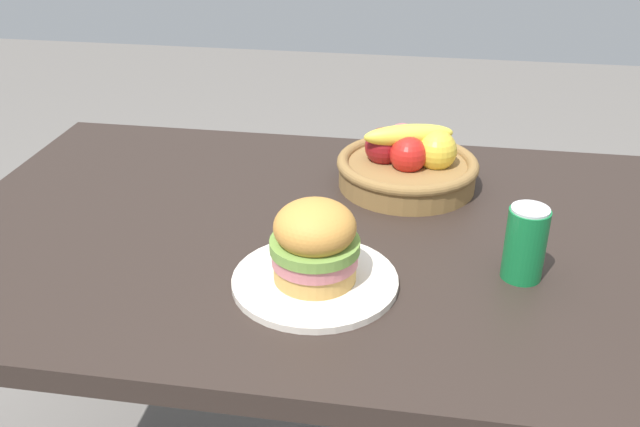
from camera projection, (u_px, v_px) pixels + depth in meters
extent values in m
cube|color=#2D231E|center=(320.00, 237.00, 1.30)|extent=(1.40, 0.90, 0.04)
cylinder|color=#2D231E|center=(116.00, 272.00, 1.89)|extent=(0.07, 0.07, 0.71)
cylinder|color=#2D231E|center=(594.00, 316.00, 1.71)|extent=(0.07, 0.07, 0.71)
cylinder|color=silver|center=(315.00, 281.00, 1.13)|extent=(0.27, 0.27, 0.01)
cylinder|color=tan|center=(315.00, 270.00, 1.12)|extent=(0.13, 0.13, 0.03)
cylinder|color=#C67075|center=(315.00, 256.00, 1.10)|extent=(0.14, 0.14, 0.02)
cylinder|color=olive|center=(315.00, 245.00, 1.09)|extent=(0.14, 0.14, 0.02)
ellipsoid|color=gold|center=(315.00, 227.00, 1.08)|extent=(0.13, 0.13, 0.08)
cylinder|color=#147238|center=(525.00, 244.00, 1.12)|extent=(0.07, 0.07, 0.12)
cylinder|color=silver|center=(531.00, 209.00, 1.09)|extent=(0.06, 0.06, 0.00)
cylinder|color=olive|center=(407.00, 174.00, 1.44)|extent=(0.28, 0.28, 0.05)
torus|color=olive|center=(407.00, 163.00, 1.43)|extent=(0.29, 0.29, 0.02)
sphere|color=gold|center=(436.00, 151.00, 1.41)|extent=(0.08, 0.08, 0.08)
sphere|color=#D16066|center=(402.00, 140.00, 1.47)|extent=(0.07, 0.07, 0.07)
sphere|color=maroon|center=(384.00, 146.00, 1.44)|extent=(0.08, 0.08, 0.08)
sphere|color=red|center=(408.00, 155.00, 1.40)|extent=(0.08, 0.08, 0.08)
ellipsoid|color=yellow|center=(409.00, 135.00, 1.41)|extent=(0.19, 0.11, 0.06)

